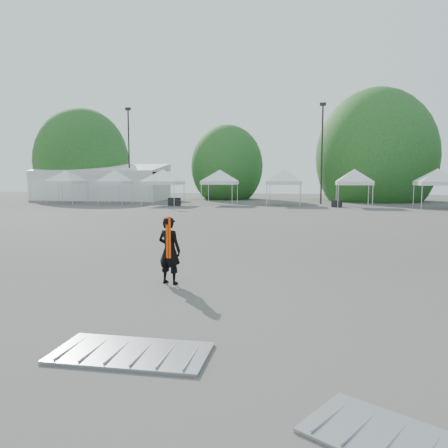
# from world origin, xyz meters

# --- Properties ---
(ground) EXTENTS (120.00, 120.00, 0.00)m
(ground) POSITION_xyz_m (0.00, 0.00, 0.00)
(ground) COLOR #474442
(ground) RESTS_ON ground
(marquee) EXTENTS (15.00, 6.25, 4.23)m
(marquee) POSITION_xyz_m (-22.00, 35.00, 1.97)
(marquee) COLOR white
(marquee) RESTS_ON ground
(light_pole_west) EXTENTS (0.60, 0.25, 10.30)m
(light_pole_west) POSITION_xyz_m (-18.00, 34.00, 5.77)
(light_pole_west) COLOR black
(light_pole_west) RESTS_ON ground
(light_pole_east) EXTENTS (0.60, 0.25, 9.80)m
(light_pole_east) POSITION_xyz_m (3.00, 32.00, 5.52)
(light_pole_east) COLOR black
(light_pole_east) RESTS_ON ground
(tree_far_w) EXTENTS (4.80, 4.80, 7.30)m
(tree_far_w) POSITION_xyz_m (-26.00, 38.00, 4.54)
(tree_far_w) COLOR #382314
(tree_far_w) RESTS_ON ground
(tree_mid_w) EXTENTS (4.16, 4.16, 6.33)m
(tree_mid_w) POSITION_xyz_m (-8.00, 40.00, 3.93)
(tree_mid_w) COLOR #382314
(tree_mid_w) RESTS_ON ground
(tree_mid_e) EXTENTS (5.12, 5.12, 7.79)m
(tree_mid_e) POSITION_xyz_m (9.00, 39.00, 4.84)
(tree_mid_e) COLOR #382314
(tree_mid_e) RESTS_ON ground
(tent_a) EXTENTS (4.29, 4.29, 3.88)m
(tent_a) POSITION_xyz_m (-22.20, 28.05, 3.06)
(tent_a) COLOR silver
(tent_a) RESTS_ON ground
(tent_b) EXTENTS (3.82, 3.82, 3.88)m
(tent_b) POSITION_xyz_m (-16.82, 27.79, 3.06)
(tent_b) COLOR silver
(tent_b) RESTS_ON ground
(tent_c) EXTENTS (4.73, 4.73, 3.88)m
(tent_c) POSITION_xyz_m (-11.63, 27.08, 3.06)
(tent_c) COLOR silver
(tent_c) RESTS_ON ground
(tent_d) EXTENTS (4.42, 4.42, 3.88)m
(tent_d) POSITION_xyz_m (-6.54, 28.80, 3.06)
(tent_d) COLOR silver
(tent_d) RESTS_ON ground
(tent_e) EXTENTS (4.47, 4.47, 3.88)m
(tent_e) POSITION_xyz_m (-0.40, 28.80, 3.06)
(tent_e) COLOR silver
(tent_e) RESTS_ON ground
(tent_f) EXTENTS (4.29, 4.29, 3.88)m
(tent_f) POSITION_xyz_m (5.74, 27.85, 3.06)
(tent_f) COLOR silver
(tent_f) RESTS_ON ground
(tent_g) EXTENTS (4.43, 4.43, 3.88)m
(tent_g) POSITION_xyz_m (12.33, 27.13, 3.06)
(tent_g) COLOR silver
(tent_g) RESTS_ON ground
(man) EXTENTS (0.67, 0.53, 1.62)m
(man) POSITION_xyz_m (-1.18, -2.34, 0.81)
(man) COLOR black
(man) RESTS_ON ground
(barrier_left) EXTENTS (2.24, 1.15, 0.07)m
(barrier_left) POSITION_xyz_m (-0.37, -6.51, 0.04)
(barrier_left) COLOR #A1A3A8
(barrier_left) RESTS_ON ground
(barrier_mid) EXTENTS (2.17, 1.82, 0.06)m
(barrier_mid) POSITION_xyz_m (3.07, -8.07, 0.03)
(barrier_mid) COLOR #A1A3A8
(barrier_mid) RESTS_ON ground
(crate_west) EXTENTS (1.14, 1.00, 0.74)m
(crate_west) POSITION_xyz_m (-10.25, 26.17, 0.37)
(crate_west) COLOR black
(crate_west) RESTS_ON ground
(crate_mid) EXTENTS (0.95, 0.84, 0.61)m
(crate_mid) POSITION_xyz_m (4.27, 27.11, 0.30)
(crate_mid) COLOR black
(crate_mid) RESTS_ON ground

